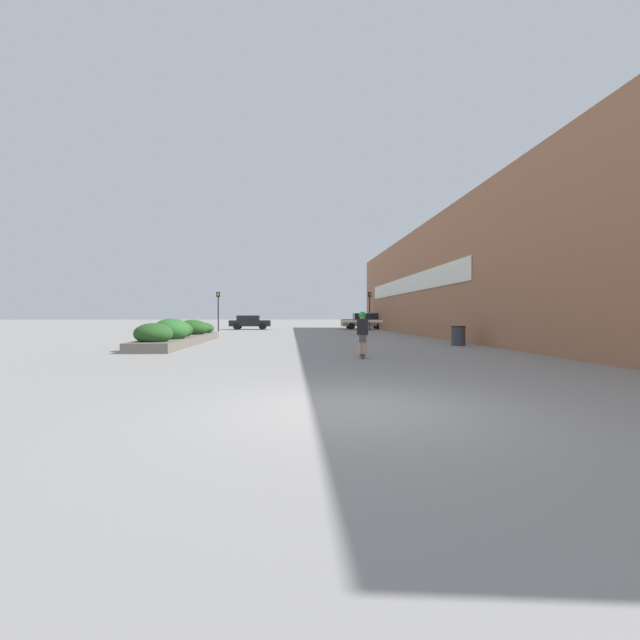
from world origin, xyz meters
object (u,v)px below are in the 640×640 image
skateboarder (363,329)px  traffic_light_right (370,304)px  skateboard (362,355)px  trash_bin (458,336)px  car_leftmost (250,322)px  car_center_left (365,321)px  traffic_light_left (218,304)px

skateboarder → traffic_light_right: 24.51m
skateboard → skateboarder: skateboarder is taller
trash_bin → traffic_light_right: (-0.55, 18.79, 1.92)m
skateboarder → traffic_light_right: bearing=88.2°
car_leftmost → car_center_left: 11.45m
car_center_left → trash_bin: bearing=-179.6°
skateboarder → traffic_light_left: 25.42m
skateboarder → car_leftmost: bearing=111.7°
traffic_light_right → skateboarder: bearing=-101.1°
trash_bin → traffic_light_left: 23.32m
skateboard → car_leftmost: size_ratio=0.18×
skateboard → traffic_light_left: size_ratio=0.21×
skateboard → car_center_left: 29.21m
trash_bin → traffic_light_left: bearing=126.6°
trash_bin → car_center_left: (-0.15, 23.53, 0.39)m
trash_bin → car_leftmost: 26.35m
skateboarder → car_leftmost: 29.56m
car_center_left → traffic_light_right: bearing=175.2°
car_center_left → traffic_light_left: 14.61m
skateboard → car_center_left: (5.13, 28.74, 0.76)m
trash_bin → traffic_light_left: traffic_light_left is taller
skateboarder → traffic_light_left: bearing=119.0°
skateboard → traffic_light_right: size_ratio=0.21×
skateboarder → trash_bin: size_ratio=1.56×
skateboard → trash_bin: 7.43m
car_leftmost → traffic_light_left: bearing=-24.2°
skateboard → skateboarder: 0.87m
skateboard → traffic_light_left: bearing=119.0°
car_center_left → traffic_light_right: size_ratio=1.31×
skateboard → skateboarder: size_ratio=0.53×
skateboarder → traffic_light_right: size_ratio=0.40×
car_leftmost → traffic_light_right: size_ratio=1.14×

